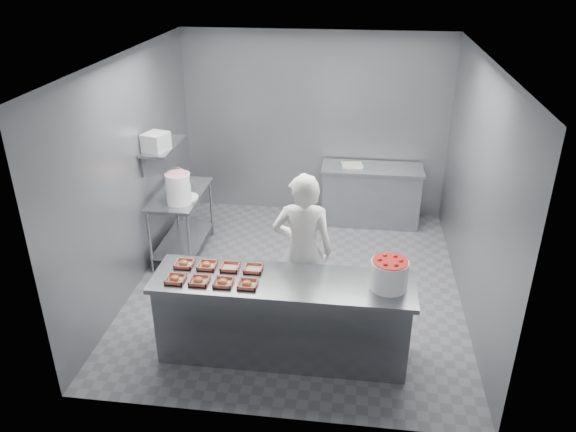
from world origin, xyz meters
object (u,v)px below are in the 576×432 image
Objects in this scene: tray_3 at (247,284)px; appliance at (156,142)px; tray_4 at (184,263)px; tray_6 at (230,267)px; worker at (303,251)px; service_counter at (283,317)px; tray_1 at (199,281)px; glaze_bucket at (178,188)px; strawberry_tub at (389,273)px; tray_7 at (253,268)px; back_counter at (371,195)px; tray_5 at (207,265)px; tray_2 at (223,282)px; prep_table at (182,214)px; tray_0 at (175,279)px.

tray_3 is 2.52m from appliance.
tray_4 reaches higher than tray_6.
worker is at bearing 20.95° from tray_4.
service_counter is at bearing 75.59° from worker.
tray_1 is 0.10× the size of worker.
tray_6 is 2.16m from appliance.
glaze_bucket is (-1.70, 1.06, 0.21)m from worker.
tray_1 is 0.64× the size of appliance.
glaze_bucket is at bearing 133.26° from service_counter.
appliance is at bearing -31.61° from worker.
tray_3 is 1.36m from strawberry_tub.
tray_3 is at bearing -155.37° from service_counter.
glaze_bucket is at bearing 129.40° from tray_7.
back_counter is at bearing 74.52° from service_counter.
tray_4 reaches higher than tray_7.
tray_5 is 1.70m from glaze_bucket.
appliance is at bearing 136.34° from service_counter.
glaze_bucket is at bearing 124.41° from tray_3.
strawberry_tub is (0.89, -0.60, 0.16)m from worker.
tray_7 is at bearing -50.60° from glaze_bucket.
strawberry_tub is at bearing 5.39° from tray_2.
tray_5 is 0.48m from tray_7.
back_counter is 8.01× the size of tray_4.
glaze_bucket is (0.09, -0.29, 0.52)m from prep_table.
service_counter is 13.88× the size of tray_5.
tray_1 and tray_3 have the same top height.
service_counter is 13.88× the size of tray_1.
strawberry_tub reaches higher than tray_4.
tray_0 is at bearing -119.76° from back_counter.
prep_table is at bearing 68.40° from appliance.
appliance is (-0.78, 1.88, 0.75)m from tray_0.
tray_6 is at bearing 180.00° from tray_7.
service_counter is 13.88× the size of tray_4.
glaze_bucket is at bearing 147.35° from strawberry_tub.
appliance reaches higher than glaze_bucket.
glaze_bucket is (-0.76, 1.51, 0.19)m from tray_5.
tray_1 is 1.00× the size of tray_7.
tray_4 reaches higher than prep_table.
appliance is at bearing 133.36° from tray_7.
tray_7 is (0.24, 0.30, -0.00)m from tray_2.
worker is (0.70, 0.75, -0.02)m from tray_2.
tray_5 is 2.03m from appliance.
tray_2 is at bearing -61.11° from glaze_bucket.
back_counter is 3.83m from tray_1.
tray_4 is 0.64× the size of appliance.
tray_2 is at bearing 180.00° from tray_3.
strawberry_tub is at bearing 4.14° from tray_0.
back_counter is 3.69m from tray_4.
tray_1 is (-0.80, -0.15, 0.47)m from service_counter.
service_counter is 13.88× the size of tray_6.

